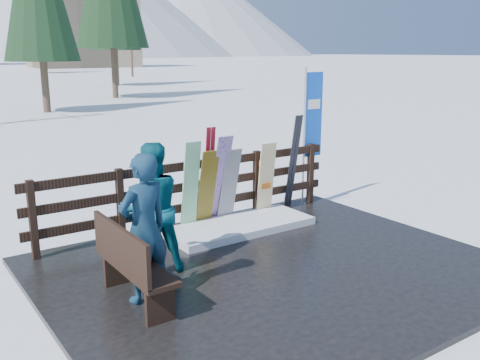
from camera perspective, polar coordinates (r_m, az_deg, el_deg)
ground at (r=7.45m, az=3.79°, el=-9.87°), size 700.00×700.00×0.00m
deck at (r=7.43m, az=3.79°, el=-9.58°), size 6.00×5.00×0.08m
fence at (r=8.94m, az=-4.93°, el=-0.85°), size 5.60×0.10×1.15m
snow_patch at (r=8.88m, az=-0.08°, el=-4.93°), size 2.48×1.00×0.12m
bench at (r=6.34m, az=-11.65°, el=-8.60°), size 0.41×1.50×0.97m
snowboard_0 at (r=8.30m, az=-9.86°, el=-1.32°), size 0.28×0.40×1.55m
snowboard_1 at (r=8.64m, az=-5.30°, el=-0.72°), size 0.28×0.27×1.51m
snowboard_2 at (r=8.81m, az=-3.55°, el=-0.99°), size 0.31×0.34×1.33m
snowboard_3 at (r=8.90m, az=-2.29°, el=-0.07°), size 0.28×0.49×1.56m
snowboard_4 at (r=9.04m, az=-1.14°, el=-0.65°), size 0.30×0.34×1.31m
snowboard_5 at (r=9.48m, az=2.80°, el=0.06°), size 0.32×0.18×1.33m
ski_pair_a at (r=8.87m, az=-3.35°, el=0.30°), size 0.17×0.21×1.69m
ski_pair_b at (r=9.91m, az=5.68°, el=1.89°), size 0.17×0.31×1.77m
rental_flag at (r=10.33m, az=7.61°, el=6.38°), size 0.45×0.04×2.60m
person_front at (r=6.30m, az=-10.22°, el=-5.07°), size 0.72×0.54×1.78m
person_back at (r=7.08m, az=-9.42°, el=-3.04°), size 0.93×0.76×1.76m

